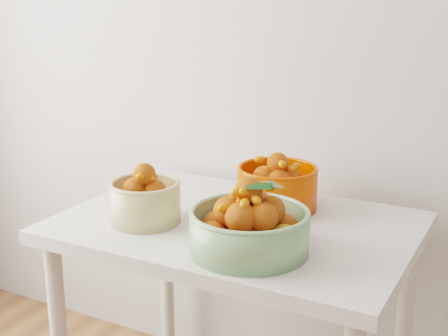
{
  "coord_description": "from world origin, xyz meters",
  "views": [
    {
      "loc": [
        0.34,
        0.1,
        1.39
      ],
      "look_at": [
        -0.43,
        1.55,
        0.92
      ],
      "focal_mm": 50.0,
      "sensor_mm": 36.0,
      "label": 1
    }
  ],
  "objects_px": {
    "table": "(237,252)",
    "bowl_orange": "(277,186)",
    "bowl_cream": "(145,200)",
    "bowl_green": "(249,227)"
  },
  "relations": [
    {
      "from": "bowl_cream",
      "to": "bowl_green",
      "type": "bearing_deg",
      "value": -8.47
    },
    {
      "from": "table",
      "to": "bowl_green",
      "type": "relative_size",
      "value": 2.47
    },
    {
      "from": "bowl_green",
      "to": "bowl_orange",
      "type": "relative_size",
      "value": 1.58
    },
    {
      "from": "bowl_cream",
      "to": "bowl_green",
      "type": "distance_m",
      "value": 0.36
    },
    {
      "from": "table",
      "to": "bowl_cream",
      "type": "bearing_deg",
      "value": -151.23
    },
    {
      "from": "bowl_green",
      "to": "bowl_orange",
      "type": "distance_m",
      "value": 0.34
    },
    {
      "from": "table",
      "to": "bowl_orange",
      "type": "bearing_deg",
      "value": 69.78
    },
    {
      "from": "table",
      "to": "bowl_cream",
      "type": "xyz_separation_m",
      "value": [
        -0.23,
        -0.13,
        0.16
      ]
    },
    {
      "from": "table",
      "to": "bowl_orange",
      "type": "distance_m",
      "value": 0.24
    },
    {
      "from": "bowl_cream",
      "to": "table",
      "type": "bearing_deg",
      "value": 28.77
    }
  ]
}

